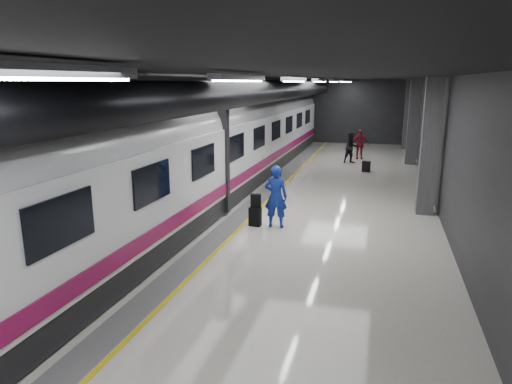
% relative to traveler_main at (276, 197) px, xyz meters
% --- Properties ---
extents(ground, '(40.00, 40.00, 0.00)m').
position_rel_traveler_main_xyz_m(ground, '(-0.06, 0.84, -0.96)').
color(ground, silver).
rests_on(ground, ground).
extents(platform_hall, '(10.02, 40.02, 4.51)m').
position_rel_traveler_main_xyz_m(platform_hall, '(-0.35, 1.79, 2.58)').
color(platform_hall, black).
rests_on(platform_hall, ground).
extents(train, '(3.05, 38.00, 4.05)m').
position_rel_traveler_main_xyz_m(train, '(-3.31, 0.84, 1.11)').
color(train, black).
rests_on(train, ground).
extents(traveler_main, '(0.72, 0.49, 1.92)m').
position_rel_traveler_main_xyz_m(traveler_main, '(0.00, 0.00, 0.00)').
color(traveler_main, '#1932BB').
rests_on(traveler_main, ground).
extents(suitcase_main, '(0.38, 0.26, 0.59)m').
position_rel_traveler_main_xyz_m(suitcase_main, '(-0.63, -0.07, -0.66)').
color(suitcase_main, black).
rests_on(suitcase_main, ground).
extents(shoulder_bag, '(0.33, 0.21, 0.42)m').
position_rel_traveler_main_xyz_m(shoulder_bag, '(-0.62, -0.03, -0.16)').
color(shoulder_bag, black).
rests_on(shoulder_bag, suitcase_main).
extents(traveler_far_a, '(1.04, 0.97, 1.71)m').
position_rel_traveler_main_xyz_m(traveler_far_a, '(1.35, 12.23, -0.10)').
color(traveler_far_a, black).
rests_on(traveler_far_a, ground).
extents(traveler_far_b, '(1.06, 0.58, 1.71)m').
position_rel_traveler_main_xyz_m(traveler_far_b, '(1.71, 13.78, -0.10)').
color(traveler_far_b, maroon).
rests_on(traveler_far_b, ground).
extents(suitcase_far, '(0.42, 0.34, 0.53)m').
position_rel_traveler_main_xyz_m(suitcase_far, '(2.28, 9.86, -0.69)').
color(suitcase_far, black).
rests_on(suitcase_far, ground).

